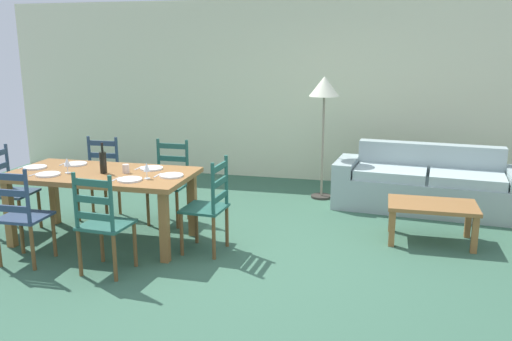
% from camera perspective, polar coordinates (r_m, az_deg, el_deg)
% --- Properties ---
extents(ground_plane, '(9.60, 9.60, 0.02)m').
position_cam_1_polar(ground_plane, '(5.29, -1.11, -9.34)').
color(ground_plane, '#37604A').
extents(wall_far, '(9.60, 0.16, 2.70)m').
position_cam_1_polar(wall_far, '(8.14, 4.85, 8.49)').
color(wall_far, beige).
rests_on(wall_far, ground_plane).
extents(dining_table, '(1.90, 0.96, 0.75)m').
position_cam_1_polar(dining_table, '(5.72, -16.28, -1.01)').
color(dining_table, '#956233').
rests_on(dining_table, ground_plane).
extents(dining_chair_near_left, '(0.43, 0.41, 0.96)m').
position_cam_1_polar(dining_chair_near_left, '(5.42, -24.03, -4.46)').
color(dining_chair_near_left, navy).
rests_on(dining_chair_near_left, ground_plane).
extents(dining_chair_near_right, '(0.45, 0.43, 0.96)m').
position_cam_1_polar(dining_chair_near_right, '(4.94, -16.18, -5.49)').
color(dining_chair_near_right, '#265B4E').
rests_on(dining_chair_near_right, ground_plane).
extents(dining_chair_far_left, '(0.44, 0.42, 0.96)m').
position_cam_1_polar(dining_chair_far_left, '(6.62, -16.46, -0.78)').
color(dining_chair_far_left, navy).
rests_on(dining_chair_far_left, ground_plane).
extents(dining_chair_far_right, '(0.42, 0.40, 0.96)m').
position_cam_1_polar(dining_chair_far_right, '(6.25, -9.30, -1.21)').
color(dining_chair_far_right, '#23584E').
rests_on(dining_chair_far_right, ground_plane).
extents(dining_chair_head_west, '(0.43, 0.45, 0.96)m').
position_cam_1_polar(dining_chair_head_west, '(6.41, -25.01, -1.94)').
color(dining_chair_head_west, '#30475D').
rests_on(dining_chair_head_west, ground_plane).
extents(dining_chair_head_east, '(0.43, 0.45, 0.96)m').
position_cam_1_polar(dining_chair_head_east, '(5.27, -5.07, -3.82)').
color(dining_chair_head_east, '#22584C').
rests_on(dining_chair_head_east, ground_plane).
extents(dinner_plate_near_left, '(0.24, 0.24, 0.02)m').
position_cam_1_polar(dinner_plate_near_left, '(5.73, -21.49, -0.39)').
color(dinner_plate_near_left, white).
rests_on(dinner_plate_near_left, dining_table).
extents(fork_near_left, '(0.03, 0.17, 0.01)m').
position_cam_1_polar(fork_near_left, '(5.82, -22.69, -0.36)').
color(fork_near_left, silver).
rests_on(fork_near_left, dining_table).
extents(dinner_plate_near_right, '(0.24, 0.24, 0.02)m').
position_cam_1_polar(dinner_plate_near_right, '(5.27, -13.44, -0.96)').
color(dinner_plate_near_right, white).
rests_on(dinner_plate_near_right, dining_table).
extents(fork_near_right, '(0.02, 0.17, 0.01)m').
position_cam_1_polar(fork_near_right, '(5.34, -14.87, -0.92)').
color(fork_near_right, silver).
rests_on(fork_near_right, dining_table).
extents(dinner_plate_far_left, '(0.24, 0.24, 0.02)m').
position_cam_1_polar(dinner_plate_far_left, '(6.14, -18.84, 0.68)').
color(dinner_plate_far_left, white).
rests_on(dinner_plate_far_left, dining_table).
extents(fork_far_left, '(0.03, 0.17, 0.01)m').
position_cam_1_polar(fork_far_left, '(6.22, -20.00, 0.69)').
color(fork_far_left, silver).
rests_on(fork_far_left, dining_table).
extents(dinner_plate_far_right, '(0.24, 0.24, 0.02)m').
position_cam_1_polar(dinner_plate_far_right, '(5.71, -11.18, 0.24)').
color(dinner_plate_far_right, white).
rests_on(dinner_plate_far_right, dining_table).
extents(fork_far_right, '(0.02, 0.17, 0.01)m').
position_cam_1_polar(fork_far_right, '(5.77, -12.53, 0.26)').
color(fork_far_right, silver).
rests_on(fork_far_right, dining_table).
extents(dinner_plate_head_west, '(0.24, 0.24, 0.02)m').
position_cam_1_polar(dinner_plate_head_west, '(6.12, -22.69, 0.32)').
color(dinner_plate_head_west, white).
rests_on(dinner_plate_head_west, dining_table).
extents(fork_head_west, '(0.02, 0.17, 0.01)m').
position_cam_1_polar(fork_head_west, '(6.21, -23.80, 0.34)').
color(fork_head_west, silver).
rests_on(fork_head_west, dining_table).
extents(dinner_plate_head_east, '(0.24, 0.24, 0.02)m').
position_cam_1_polar(dinner_plate_head_east, '(5.36, -9.09, -0.54)').
color(dinner_plate_head_east, white).
rests_on(dinner_plate_head_east, dining_table).
extents(fork_head_east, '(0.02, 0.17, 0.01)m').
position_cam_1_polar(fork_head_east, '(5.42, -10.55, -0.51)').
color(fork_head_east, silver).
rests_on(fork_head_east, dining_table).
extents(wine_bottle, '(0.07, 0.07, 0.32)m').
position_cam_1_polar(wine_bottle, '(5.62, -16.14, 0.90)').
color(wine_bottle, black).
rests_on(wine_bottle, dining_table).
extents(wine_glass_near_left, '(0.06, 0.06, 0.16)m').
position_cam_1_polar(wine_glass_near_left, '(5.74, -19.68, 0.82)').
color(wine_glass_near_left, white).
rests_on(wine_glass_near_left, dining_table).
extents(wine_glass_near_right, '(0.06, 0.06, 0.16)m').
position_cam_1_polar(wine_glass_near_right, '(5.28, -11.70, 0.30)').
color(wine_glass_near_right, white).
rests_on(wine_glass_near_right, dining_table).
extents(coffee_cup_primary, '(0.07, 0.07, 0.09)m').
position_cam_1_polar(coffee_cup_primary, '(5.59, -13.84, 0.19)').
color(coffee_cup_primary, beige).
rests_on(coffee_cup_primary, dining_table).
extents(couch, '(2.35, 1.02, 0.80)m').
position_cam_1_polar(couch, '(7.04, 17.95, -1.63)').
color(couch, '#97ABA9').
rests_on(couch, ground_plane).
extents(coffee_table, '(0.90, 0.56, 0.42)m').
position_cam_1_polar(coffee_table, '(5.85, 18.44, -3.99)').
color(coffee_table, '#956233').
rests_on(coffee_table, ground_plane).
extents(standing_lamp, '(0.40, 0.40, 1.64)m').
position_cam_1_polar(standing_lamp, '(7.05, 7.36, 8.19)').
color(standing_lamp, '#332D28').
rests_on(standing_lamp, ground_plane).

